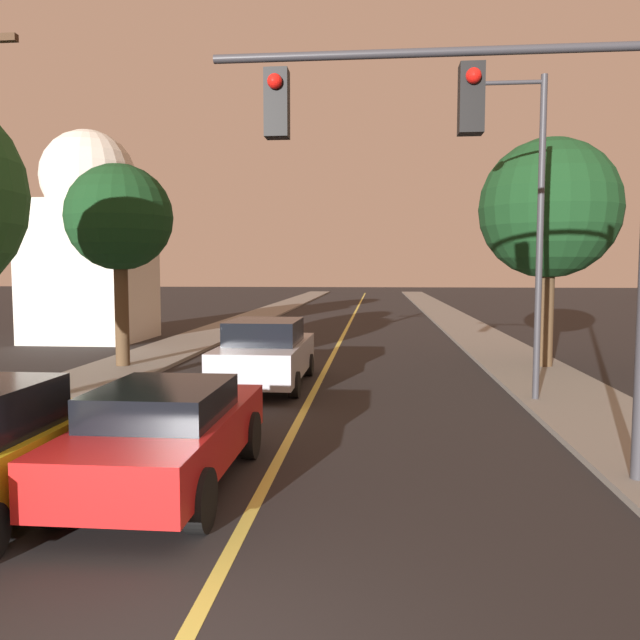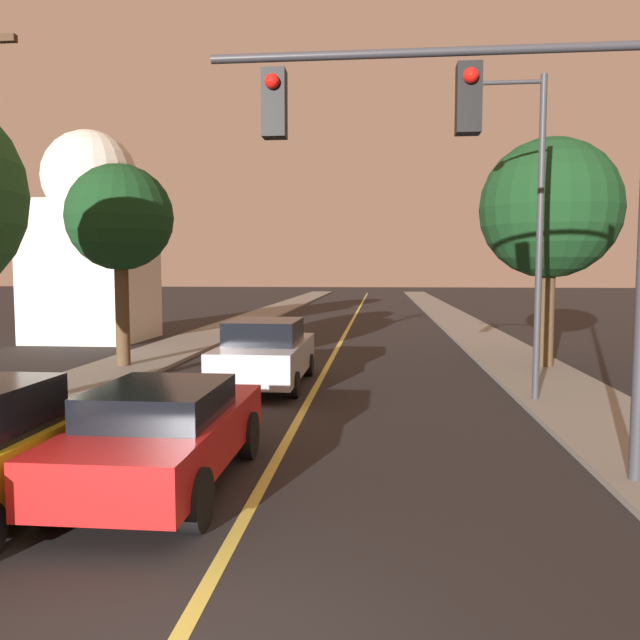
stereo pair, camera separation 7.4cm
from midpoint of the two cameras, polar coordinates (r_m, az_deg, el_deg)
The scene contains 10 objects.
road_surface at distance 39.95m, azimuth 3.05°, elevation 0.44°, with size 9.18×80.00×0.01m.
sidewalk_left at distance 40.59m, azimuth -5.22°, elevation 0.57°, with size 2.50×80.00×0.12m.
sidewalk_right at distance 40.15m, azimuth 11.40°, elevation 0.46°, with size 2.50×80.00×0.12m.
car_near_lane_front at distance 8.68m, azimuth -14.06°, elevation -9.93°, with size 1.88×4.40×1.42m.
car_near_lane_second at distance 15.72m, azimuth -5.11°, elevation -3.00°, with size 2.05×4.79×1.68m.
traffic_signal_mast at distance 8.77m, azimuth 15.70°, elevation 14.09°, with size 5.81×0.42×5.89m.
streetlamp_right at distance 14.16m, azimuth 17.88°, elevation 10.95°, with size 1.67×0.36×6.87m.
tree_left_far at distance 19.06m, azimuth -17.98°, elevation 8.78°, with size 3.05×3.05×5.82m.
tree_right_near at distance 19.21m, azimuth 20.12°, elevation 9.48°, with size 3.97×3.97×6.53m.
domed_building_left at distance 27.38m, azimuth -20.33°, elevation 6.86°, with size 4.28×4.28×8.54m.
Camera 1 is at (1.49, -3.82, 2.92)m, focal length 35.00 mm.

